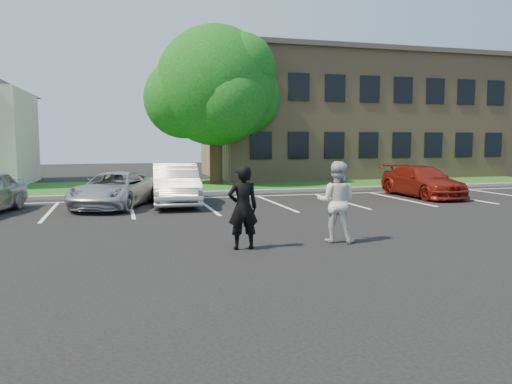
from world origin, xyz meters
TOP-DOWN VIEW (x-y plane):
  - ground_plane at (0.00, 0.00)m, footprint 90.00×90.00m
  - curb at (0.00, 12.00)m, footprint 40.00×0.30m
  - grass_strip at (0.00, 16.00)m, footprint 44.00×8.00m
  - stall_lines at (1.40, 8.95)m, footprint 34.00×5.36m
  - office_building at (14.00, 21.99)m, footprint 22.40×10.40m
  - tree at (2.20, 16.88)m, footprint 7.80×7.20m
  - man_black_suit at (-0.52, 0.29)m, footprint 0.72×0.48m
  - man_white_shirt at (1.92, 0.47)m, footprint 1.22×1.15m
  - car_silver_minivan at (-3.38, 8.62)m, footprint 3.78×5.22m
  - car_white_sedan at (-1.08, 8.78)m, footprint 2.01×4.98m
  - car_red_compact at (9.82, 8.52)m, footprint 2.00×4.75m

SIDE VIEW (x-z plane):
  - ground_plane at x=0.00m, z-range 0.00..0.00m
  - stall_lines at x=1.40m, z-range 0.00..0.01m
  - grass_strip at x=0.00m, z-range 0.00..0.08m
  - curb at x=0.00m, z-range 0.00..0.15m
  - car_silver_minivan at x=-3.38m, z-range 0.00..1.32m
  - car_red_compact at x=9.82m, z-range 0.00..1.37m
  - car_white_sedan at x=-1.08m, z-range 0.00..1.61m
  - man_black_suit at x=-0.52m, z-range 0.00..1.94m
  - man_white_shirt at x=1.92m, z-range 0.00..2.01m
  - office_building at x=14.00m, z-range 0.01..8.31m
  - tree at x=2.20m, z-range 0.95..9.75m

